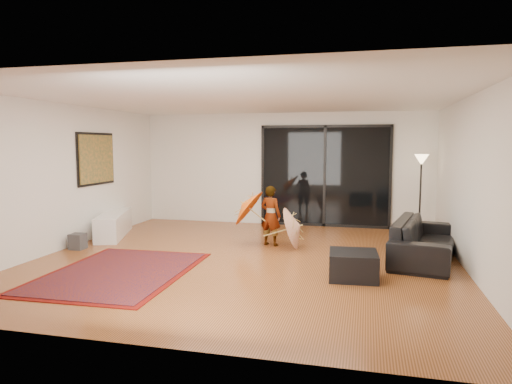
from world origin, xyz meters
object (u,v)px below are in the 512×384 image
(media_console, at_px, (114,224))
(ottoman, at_px, (353,265))
(child, at_px, (271,216))
(sofa, at_px, (425,239))

(media_console, height_order, ottoman, media_console)
(media_console, xyz_separation_m, child, (3.44, -0.10, 0.33))
(ottoman, relative_size, child, 0.59)
(ottoman, height_order, child, child)
(ottoman, bearing_deg, sofa, 51.42)
(sofa, xyz_separation_m, child, (-2.76, 0.43, 0.24))
(child, bearing_deg, ottoman, 147.75)
(media_console, bearing_deg, sofa, -24.39)
(ottoman, distance_m, child, 2.50)
(media_console, distance_m, ottoman, 5.42)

